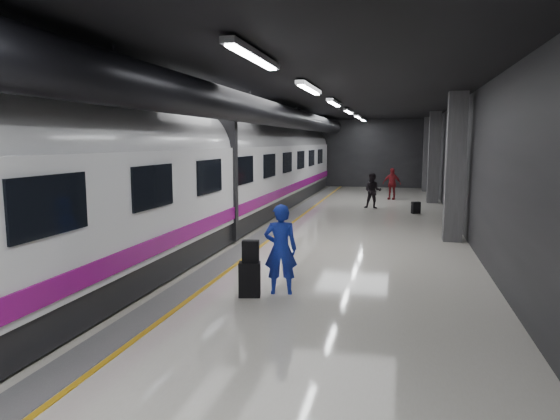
# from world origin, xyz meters

# --- Properties ---
(ground) EXTENTS (40.00, 40.00, 0.00)m
(ground) POSITION_xyz_m (0.00, 0.00, 0.00)
(ground) COLOR silver
(ground) RESTS_ON ground
(platform_hall) EXTENTS (10.02, 40.02, 4.51)m
(platform_hall) POSITION_xyz_m (-0.29, 0.96, 3.54)
(platform_hall) COLOR black
(platform_hall) RESTS_ON ground
(train) EXTENTS (3.05, 38.00, 4.05)m
(train) POSITION_xyz_m (-3.25, -0.00, 2.07)
(train) COLOR black
(train) RESTS_ON ground
(traveler_main) EXTENTS (0.74, 0.57, 1.82)m
(traveler_main) POSITION_xyz_m (0.67, -4.48, 0.91)
(traveler_main) COLOR #1929BD
(traveler_main) RESTS_ON ground
(suitcase_main) EXTENTS (0.47, 0.35, 0.69)m
(suitcase_main) POSITION_xyz_m (0.13, -4.81, 0.34)
(suitcase_main) COLOR black
(suitcase_main) RESTS_ON ground
(shoulder_bag) EXTENTS (0.35, 0.23, 0.44)m
(shoulder_bag) POSITION_xyz_m (0.15, -4.80, 0.90)
(shoulder_bag) COLOR black
(shoulder_bag) RESTS_ON suitcase_main
(traveler_far_a) EXTENTS (0.82, 0.65, 1.61)m
(traveler_far_a) POSITION_xyz_m (1.76, 9.04, 0.81)
(traveler_far_a) COLOR black
(traveler_far_a) RESTS_ON ground
(traveler_far_b) EXTENTS (1.03, 0.62, 1.65)m
(traveler_far_b) POSITION_xyz_m (2.53, 12.95, 0.83)
(traveler_far_b) COLOR maroon
(traveler_far_b) RESTS_ON ground
(suitcase_far) EXTENTS (0.40, 0.34, 0.50)m
(suitcase_far) POSITION_xyz_m (3.64, 7.79, 0.25)
(suitcase_far) COLOR black
(suitcase_far) RESTS_ON ground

